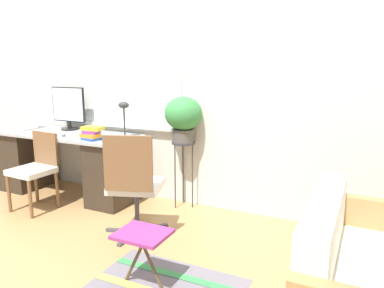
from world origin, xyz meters
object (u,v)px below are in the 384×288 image
object	(u,v)px
potted_plant	(183,116)
folding_stool	(143,238)
monitor	(68,107)
plant_stand	(183,151)
mouse	(64,135)
desk_lamp	(124,111)
desk_chair_wooden	(36,167)
laptop	(27,125)
office_chair_swivel	(134,183)
keyboard	(46,133)
book_stack	(92,133)

from	to	relation	value
potted_plant	folding_stool	xyz separation A→B (m)	(0.44, -1.48, -0.64)
monitor	plant_stand	bearing A→B (deg)	2.41
plant_stand	mouse	bearing A→B (deg)	-161.32
desk_lamp	desk_chair_wooden	world-z (taller)	desk_lamp
plant_stand	folding_stool	xyz separation A→B (m)	(0.44, -1.48, -0.27)
monitor	folding_stool	size ratio (longest dim) A/B	1.26
desk_chair_wooden	plant_stand	distance (m)	1.59
laptop	mouse	xyz separation A→B (m)	(0.79, -0.18, -0.03)
laptop	office_chair_swivel	size ratio (longest dim) A/B	0.29
folding_stool	potted_plant	bearing A→B (deg)	106.43
plant_stand	potted_plant	bearing A→B (deg)	90.00
office_chair_swivel	potted_plant	bearing A→B (deg)	-112.28
keyboard	desk_chair_wooden	size ratio (longest dim) A/B	0.51
monitor	keyboard	bearing A→B (deg)	-93.17
desk_lamp	potted_plant	size ratio (longest dim) A/B	0.81
mouse	office_chair_swivel	bearing A→B (deg)	-19.58
mouse	desk_chair_wooden	xyz separation A→B (m)	(-0.12, -0.31, -0.31)
monitor	desk_lamp	size ratio (longest dim) A/B	1.32
book_stack	potted_plant	xyz separation A→B (m)	(0.87, 0.44, 0.18)
mouse	office_chair_swivel	xyz separation A→B (m)	(1.23, -0.44, -0.26)
desk_chair_wooden	laptop	bearing A→B (deg)	147.00
desk_chair_wooden	office_chair_swivel	size ratio (longest dim) A/B	0.85
book_stack	folding_stool	world-z (taller)	book_stack
desk_lamp	plant_stand	size ratio (longest dim) A/B	0.54
monitor	potted_plant	xyz separation A→B (m)	(1.53, 0.06, -0.02)
mouse	potted_plant	distance (m)	1.37
keyboard	plant_stand	xyz separation A→B (m)	(1.55, 0.42, -0.13)
book_stack	monitor	bearing A→B (deg)	150.62
laptop	plant_stand	world-z (taller)	laptop
folding_stool	plant_stand	bearing A→B (deg)	106.43
desk_chair_wooden	office_chair_swivel	bearing A→B (deg)	-1.80
desk_chair_wooden	potted_plant	distance (m)	1.68
office_chair_swivel	folding_stool	size ratio (longest dim) A/B	2.36
desk_chair_wooden	potted_plant	bearing A→B (deg)	31.52
desk_lamp	office_chair_swivel	xyz separation A→B (m)	(0.58, -0.69, -0.54)
office_chair_swivel	monitor	bearing A→B (deg)	-47.43
plant_stand	monitor	bearing A→B (deg)	-177.59
keyboard	potted_plant	world-z (taller)	potted_plant
office_chair_swivel	folding_stool	bearing A→B (deg)	109.47
laptop	office_chair_swivel	xyz separation A→B (m)	(2.01, -0.62, -0.29)
office_chair_swivel	plant_stand	world-z (taller)	office_chair_swivel
keyboard	desk_lamp	world-z (taller)	desk_lamp
laptop	keyboard	xyz separation A→B (m)	(0.51, -0.17, -0.04)
folding_stool	book_stack	bearing A→B (deg)	141.35
monitor	mouse	xyz separation A→B (m)	(0.26, -0.37, -0.26)
desk_lamp	book_stack	world-z (taller)	desk_lamp
monitor	folding_stool	bearing A→B (deg)	-35.76
laptop	book_stack	bearing A→B (deg)	-9.05
mouse	potted_plant	xyz separation A→B (m)	(1.28, 0.43, 0.24)
monitor	office_chair_swivel	size ratio (longest dim) A/B	0.53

